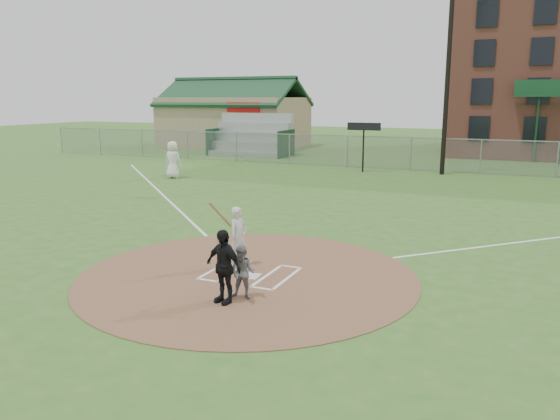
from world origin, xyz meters
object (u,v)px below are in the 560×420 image
at_px(catcher, 243,273).
at_px(batter_at_plate, 238,236).
at_px(ondeck_player, 173,160).
at_px(home_plate, 250,276).
at_px(umpire, 223,266).

relative_size(catcher, batter_at_plate, 0.67).
bearing_deg(catcher, ondeck_player, 119.14).
bearing_deg(home_plate, ondeck_player, 130.30).
distance_m(umpire, ondeck_player, 19.36).
bearing_deg(ondeck_player, batter_at_plate, 127.54).
height_order(catcher, batter_at_plate, batter_at_plate).
distance_m(umpire, batter_at_plate, 2.62).
height_order(home_plate, catcher, catcher).
xyz_separation_m(home_plate, umpire, (0.25, -1.75, 0.79)).
bearing_deg(home_plate, catcher, -69.25).
distance_m(ondeck_player, batter_at_plate, 16.87).
bearing_deg(home_plate, batter_at_plate, 134.14).
relative_size(umpire, ondeck_player, 0.80).
relative_size(ondeck_player, batter_at_plate, 1.14).
relative_size(umpire, batter_at_plate, 0.91).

